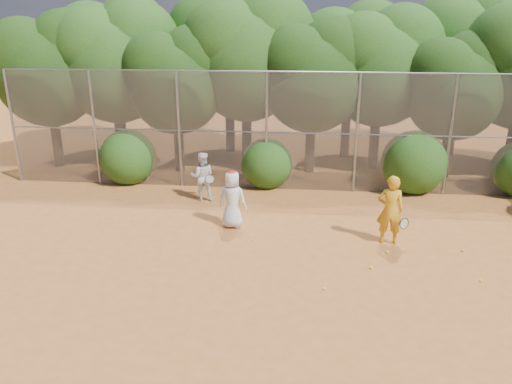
# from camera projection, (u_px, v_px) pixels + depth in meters

# --- Properties ---
(ground) EXTENTS (80.00, 80.00, 0.00)m
(ground) POSITION_uv_depth(u_px,v_px,m) (288.00, 273.00, 11.72)
(ground) COLOR #AA5C26
(ground) RESTS_ON ground
(fence_back) EXTENTS (20.05, 0.09, 4.03)m
(fence_back) POSITION_uv_depth(u_px,v_px,m) (293.00, 131.00, 16.67)
(fence_back) COLOR gray
(fence_back) RESTS_ON ground
(tree_0) EXTENTS (4.38, 3.81, 6.00)m
(tree_0) POSITION_uv_depth(u_px,v_px,m) (49.00, 65.00, 18.83)
(tree_0) COLOR black
(tree_0) RESTS_ON ground
(tree_1) EXTENTS (4.64, 4.03, 6.35)m
(tree_1) POSITION_uv_depth(u_px,v_px,m) (117.00, 58.00, 18.99)
(tree_1) COLOR black
(tree_1) RESTS_ON ground
(tree_2) EXTENTS (3.99, 3.47, 5.47)m
(tree_2) POSITION_uv_depth(u_px,v_px,m) (177.00, 77.00, 18.29)
(tree_2) COLOR black
(tree_2) RESTS_ON ground
(tree_3) EXTENTS (4.89, 4.26, 6.70)m
(tree_3) POSITION_uv_depth(u_px,v_px,m) (248.00, 53.00, 18.73)
(tree_3) COLOR black
(tree_3) RESTS_ON ground
(tree_4) EXTENTS (4.19, 3.64, 5.73)m
(tree_4) POSITION_uv_depth(u_px,v_px,m) (314.00, 72.00, 18.14)
(tree_4) COLOR black
(tree_4) RESTS_ON ground
(tree_5) EXTENTS (4.51, 3.92, 6.17)m
(tree_5) POSITION_uv_depth(u_px,v_px,m) (382.00, 63.00, 18.56)
(tree_5) COLOR black
(tree_5) RESTS_ON ground
(tree_6) EXTENTS (3.86, 3.36, 5.29)m
(tree_6) POSITION_uv_depth(u_px,v_px,m) (456.00, 83.00, 17.57)
(tree_6) COLOR black
(tree_6) RESTS_ON ground
(tree_9) EXTENTS (4.83, 4.20, 6.62)m
(tree_9) POSITION_uv_depth(u_px,v_px,m) (113.00, 50.00, 21.18)
(tree_9) COLOR black
(tree_9) RESTS_ON ground
(tree_10) EXTENTS (5.15, 4.48, 7.06)m
(tree_10) POSITION_uv_depth(u_px,v_px,m) (230.00, 43.00, 20.81)
(tree_10) COLOR black
(tree_10) RESTS_ON ground
(tree_11) EXTENTS (4.64, 4.03, 6.35)m
(tree_11) POSITION_uv_depth(u_px,v_px,m) (351.00, 56.00, 20.11)
(tree_11) COLOR black
(tree_11) RESTS_ON ground
(tree_12) EXTENTS (5.02, 4.37, 6.88)m
(tree_12) POSITION_uv_depth(u_px,v_px,m) (464.00, 47.00, 20.14)
(tree_12) COLOR black
(tree_12) RESTS_ON ground
(bush_0) EXTENTS (2.00, 2.00, 2.00)m
(bush_0) POSITION_uv_depth(u_px,v_px,m) (128.00, 155.00, 17.86)
(bush_0) COLOR #1E4411
(bush_0) RESTS_ON ground
(bush_1) EXTENTS (1.80, 1.80, 1.80)m
(bush_1) POSITION_uv_depth(u_px,v_px,m) (267.00, 161.00, 17.42)
(bush_1) COLOR #1E4411
(bush_1) RESTS_ON ground
(bush_2) EXTENTS (2.20, 2.20, 2.20)m
(bush_2) POSITION_uv_depth(u_px,v_px,m) (414.00, 160.00, 16.88)
(bush_2) COLOR #1E4411
(bush_2) RESTS_ON ground
(player_yellow) EXTENTS (0.84, 0.54, 1.87)m
(player_yellow) POSITION_uv_depth(u_px,v_px,m) (390.00, 210.00, 12.96)
(player_yellow) COLOR gold
(player_yellow) RESTS_ON ground
(player_teen) EXTENTS (0.89, 0.66, 1.68)m
(player_teen) POSITION_uv_depth(u_px,v_px,m) (232.00, 199.00, 14.01)
(player_teen) COLOR silver
(player_teen) RESTS_ON ground
(player_white) EXTENTS (0.88, 0.74, 1.59)m
(player_white) POSITION_uv_depth(u_px,v_px,m) (202.00, 176.00, 16.14)
(player_white) COLOR white
(player_white) RESTS_ON ground
(ball_0) EXTENTS (0.07, 0.07, 0.07)m
(ball_0) POSITION_uv_depth(u_px,v_px,m) (371.00, 268.00, 11.89)
(ball_0) COLOR yellow
(ball_0) RESTS_ON ground
(ball_1) EXTENTS (0.07, 0.07, 0.07)m
(ball_1) POSITION_uv_depth(u_px,v_px,m) (463.00, 251.00, 12.75)
(ball_1) COLOR yellow
(ball_1) RESTS_ON ground
(ball_2) EXTENTS (0.07, 0.07, 0.07)m
(ball_2) POSITION_uv_depth(u_px,v_px,m) (325.00, 289.00, 10.96)
(ball_2) COLOR yellow
(ball_2) RESTS_ON ground
(ball_3) EXTENTS (0.07, 0.07, 0.07)m
(ball_3) POSITION_uv_depth(u_px,v_px,m) (481.00, 281.00, 11.31)
(ball_3) COLOR yellow
(ball_3) RESTS_ON ground
(ball_4) EXTENTS (0.07, 0.07, 0.07)m
(ball_4) POSITION_uv_depth(u_px,v_px,m) (253.00, 241.00, 13.32)
(ball_4) COLOR yellow
(ball_4) RESTS_ON ground
(ball_5) EXTENTS (0.07, 0.07, 0.07)m
(ball_5) POSITION_uv_depth(u_px,v_px,m) (394.00, 205.00, 15.86)
(ball_5) COLOR yellow
(ball_5) RESTS_ON ground
(ball_6) EXTENTS (0.07, 0.07, 0.07)m
(ball_6) POSITION_uv_depth(u_px,v_px,m) (387.00, 252.00, 12.67)
(ball_6) COLOR yellow
(ball_6) RESTS_ON ground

